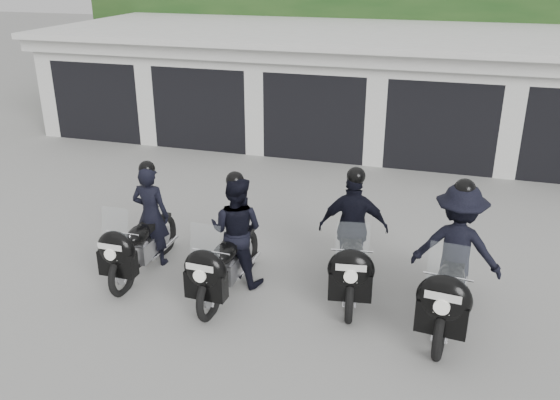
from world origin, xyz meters
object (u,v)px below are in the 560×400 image
(police_bike_d, at_px, (455,260))
(police_bike_b, at_px, (232,241))
(police_bike_a, at_px, (143,230))
(police_bike_c, at_px, (353,238))

(police_bike_d, bearing_deg, police_bike_b, -171.76)
(police_bike_a, distance_m, police_bike_c, 3.40)
(police_bike_b, height_order, police_bike_d, police_bike_d)
(police_bike_b, distance_m, police_bike_c, 1.87)
(police_bike_b, xyz_separation_m, police_bike_d, (3.30, 0.15, 0.09))
(police_bike_b, relative_size, police_bike_d, 0.91)
(police_bike_b, height_order, police_bike_c, police_bike_c)
(police_bike_c, relative_size, police_bike_d, 0.93)
(police_bike_b, bearing_deg, police_bike_c, 20.13)
(police_bike_a, height_order, police_bike_d, police_bike_d)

